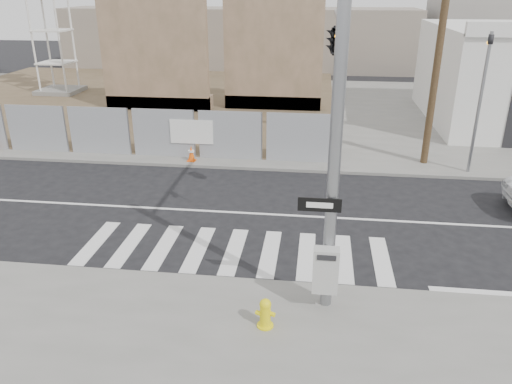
# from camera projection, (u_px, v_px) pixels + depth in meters

# --- Properties ---
(ground) EXTENTS (100.00, 100.00, 0.00)m
(ground) POSITION_uv_depth(u_px,v_px,m) (247.00, 213.00, 16.07)
(ground) COLOR black
(ground) RESTS_ON ground
(sidewalk_far) EXTENTS (50.00, 20.00, 0.12)m
(sidewalk_far) POSITION_uv_depth(u_px,v_px,m) (281.00, 111.00, 28.87)
(sidewalk_far) COLOR slate
(sidewalk_far) RESTS_ON ground
(signal_pole) EXTENTS (0.96, 5.87, 7.00)m
(signal_pole) POSITION_uv_depth(u_px,v_px,m) (335.00, 75.00, 12.07)
(signal_pole) COLOR gray
(signal_pole) RESTS_ON sidewalk_near
(far_signal_pole) EXTENTS (0.16, 0.20, 5.60)m
(far_signal_pole) POSITION_uv_depth(u_px,v_px,m) (483.00, 84.00, 18.02)
(far_signal_pole) COLOR gray
(far_signal_pole) RESTS_ON sidewalk_far
(chain_link_fence) EXTENTS (24.60, 0.04, 2.00)m
(chain_link_fence) POSITION_uv_depth(u_px,v_px,m) (33.00, 128.00, 21.38)
(chain_link_fence) COLOR gray
(chain_link_fence) RESTS_ON sidewalk_far
(concrete_wall_left) EXTENTS (6.00, 1.30, 8.00)m
(concrete_wall_left) POSITION_uv_depth(u_px,v_px,m) (155.00, 52.00, 27.57)
(concrete_wall_left) COLOR brown
(concrete_wall_left) RESTS_ON sidewalk_far
(concrete_wall_right) EXTENTS (5.50, 1.30, 8.00)m
(concrete_wall_right) POSITION_uv_depth(u_px,v_px,m) (273.00, 51.00, 27.73)
(concrete_wall_right) COLOR brown
(concrete_wall_right) RESTS_ON sidewalk_far
(utility_pole_right) EXTENTS (1.60, 0.28, 10.00)m
(utility_pole_right) POSITION_uv_depth(u_px,v_px,m) (441.00, 32.00, 18.36)
(utility_pole_right) COLOR #4B3A23
(utility_pole_right) RESTS_ON sidewalk_far
(fire_hydrant) EXTENTS (0.47, 0.47, 0.67)m
(fire_hydrant) POSITION_uv_depth(u_px,v_px,m) (265.00, 313.00, 10.44)
(fire_hydrant) COLOR yellow
(fire_hydrant) RESTS_ON sidewalk_near
(traffic_cone_c) EXTENTS (0.42, 0.42, 0.79)m
(traffic_cone_c) POSITION_uv_depth(u_px,v_px,m) (165.00, 145.00, 21.20)
(traffic_cone_c) COLOR #D9550B
(traffic_cone_c) RESTS_ON sidewalk_far
(traffic_cone_d) EXTENTS (0.36, 0.36, 0.64)m
(traffic_cone_d) POSITION_uv_depth(u_px,v_px,m) (191.00, 153.00, 20.37)
(traffic_cone_d) COLOR #F2560C
(traffic_cone_d) RESTS_ON sidewalk_far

